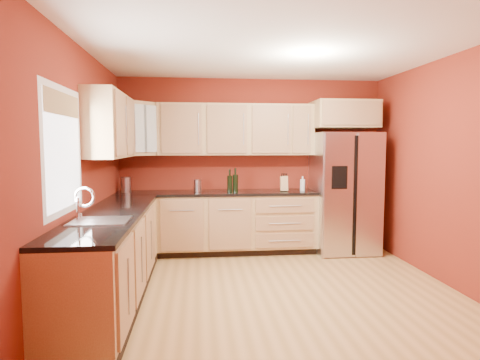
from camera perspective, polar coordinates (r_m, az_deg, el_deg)
The scene contains 23 objects.
floor at distance 4.50m, azimuth 5.08°, elevation -15.80°, with size 4.00×4.00×0.00m, color #AD8443.
ceiling at distance 4.33m, azimuth 5.36°, elevation 18.36°, with size 4.00×4.00×0.00m, color white.
wall_back at distance 6.19m, azimuth 1.63°, elevation 2.24°, with size 4.00×0.04×2.60m, color maroon.
wall_front at distance 2.30m, azimuth 14.89°, elevation -2.61°, with size 4.00×0.04×2.60m, color maroon.
wall_left at distance 4.31m, azimuth -21.88°, elevation 0.67°, with size 0.04×4.00×2.60m, color maroon.
wall_right at distance 5.01m, azimuth 28.28°, elevation 0.99°, with size 0.04×4.00×2.60m, color maroon.
base_cabinets_back at distance 5.95m, azimuth -3.29°, elevation -6.23°, with size 2.90×0.60×0.88m, color #A68051.
base_cabinets_left at distance 4.38m, azimuth -17.67°, elevation -10.57°, with size 0.60×2.80×0.88m, color #A68051.
countertop_back at distance 5.87m, azimuth -3.31°, elevation -1.84°, with size 2.90×0.62×0.04m, color black.
countertop_left at distance 4.28m, azimuth -17.70°, elevation -4.63°, with size 0.62×2.80×0.04m, color black.
upper_cabinets_back at distance 6.00m, azimuth -0.53°, elevation 7.17°, with size 2.30×0.33×0.75m, color #A68051.
upper_cabinets_left at distance 4.97m, azimuth -17.93°, elevation 7.38°, with size 0.33×1.35×0.75m, color #A68051.
corner_upper_cabinet at distance 5.87m, azimuth -14.42°, elevation 7.06°, with size 0.62×0.33×0.75m, color #A68051.
over_fridge_cabinet at distance 6.24m, azimuth 14.57°, elevation 9.00°, with size 0.92×0.60×0.40m, color #A68051.
refrigerator at distance 6.19m, azimuth 14.58°, elevation -1.73°, with size 0.90×0.75×1.78m, color #ABABAF.
window at distance 3.81m, azimuth -23.77°, elevation 3.85°, with size 0.03×0.90×1.00m, color white.
sink_faucet at distance 3.77m, azimuth -19.31°, elevation -3.33°, with size 0.50×0.42×0.30m, color silver, non-canonical shape.
canister_left at distance 5.88m, azimuth -6.06°, elevation -0.80°, with size 0.11×0.11×0.17m, color #ABABAF.
canister_right at distance 5.97m, azimuth -15.90°, elevation -0.65°, with size 0.14×0.14×0.22m, color #ABABAF.
wine_bottle_a at distance 5.78m, azimuth -1.47°, elevation -0.10°, with size 0.07×0.07×0.33m, color black, non-canonical shape.
wine_bottle_b at distance 5.79m, azimuth -0.66°, elevation 0.00°, with size 0.08×0.08×0.35m, color black, non-canonical shape.
knife_block at distance 5.93m, azimuth 6.27°, elevation -0.54°, with size 0.11×0.10×0.22m, color tan.
soap_dispenser at distance 6.03m, azimuth 8.88°, elevation -0.50°, with size 0.07×0.07×0.21m, color white.
Camera 1 is at (-0.82, -4.13, 1.60)m, focal length 30.00 mm.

